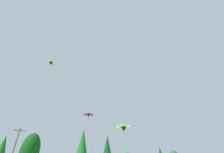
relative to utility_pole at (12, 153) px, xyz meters
name	(u,v)px	position (x,y,z in m)	size (l,w,h in m)	color
treeline_tree_c	(0,152)	(-3.67, 11.50, 1.25)	(3.90, 3.90, 10.47)	#472D19
treeline_tree_d	(30,151)	(2.73, 13.42, 1.93)	(5.03, 5.03, 11.95)	#472D19
treeline_tree_e	(82,147)	(16.72, 11.53, 3.57)	(4.72, 4.72, 14.17)	#472D19
treeline_tree_f	(107,151)	(26.62, 14.88, 3.33)	(4.63, 4.63, 13.79)	#472D19
utility_pole	(12,153)	(0.00, 0.00, 0.00)	(2.20, 0.26, 10.08)	brown
parafoil_kite_high_red_yellow	(51,63)	(2.31, -3.84, 20.02)	(9.37, 14.20, 24.32)	red
parafoil_kite_mid_lime_white	(124,128)	(24.04, -1.53, 7.11)	(6.54, 14.28, 12.11)	#93D633
parafoil_kite_far_magenta	(89,115)	(13.32, -3.73, 8.34)	(3.74, 14.13, 12.60)	#D12893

